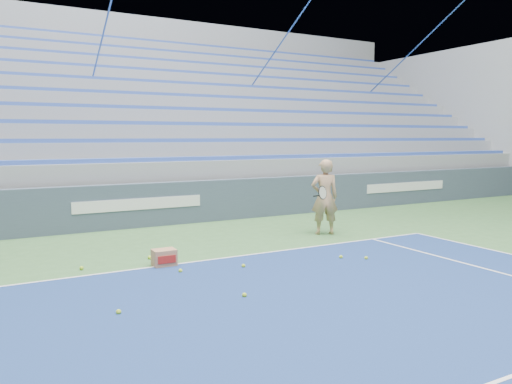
{
  "coord_description": "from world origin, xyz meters",
  "views": [
    {
      "loc": [
        -3.31,
        3.62,
        2.26
      ],
      "look_at": [
        1.46,
        12.38,
        1.15
      ],
      "focal_mm": 35.0,
      "sensor_mm": 36.0,
      "label": 1
    }
  ],
  "objects": [
    {
      "name": "tennis_ball_0",
      "position": [
        -0.53,
        11.36,
        0.03
      ],
      "size": [
        0.07,
        0.07,
        0.07
      ],
      "primitive_type": "sphere",
      "color": "#B8DA2C",
      "rests_on": "ground"
    },
    {
      "name": "tennis_player",
      "position": [
        3.55,
        12.9,
        0.87
      ],
      "size": [
        0.98,
        0.93,
        1.74
      ],
      "color": "tan",
      "rests_on": "ground"
    },
    {
      "name": "ball_box",
      "position": [
        -0.63,
        11.91,
        0.15
      ],
      "size": [
        0.4,
        0.31,
        0.3
      ],
      "color": "#A97652",
      "rests_on": "ground"
    },
    {
      "name": "tennis_ball_3",
      "position": [
        0.53,
        11.13,
        0.03
      ],
      "size": [
        0.07,
        0.07,
        0.07
      ],
      "primitive_type": "sphere",
      "color": "#B8DA2C",
      "rests_on": "ground"
    },
    {
      "name": "sponsor_barrier",
      "position": [
        0.0,
        15.88,
        0.55
      ],
      "size": [
        30.0,
        0.32,
        1.1
      ],
      "color": "#3B495B",
      "rests_on": "ground"
    },
    {
      "name": "tennis_ball_6",
      "position": [
        2.78,
        10.55,
        0.03
      ],
      "size": [
        0.07,
        0.07,
        0.07
      ],
      "primitive_type": "sphere",
      "color": "#B8DA2C",
      "rests_on": "ground"
    },
    {
      "name": "bleachers",
      "position": [
        0.0,
        21.6,
        2.36
      ],
      "size": [
        31.0,
        9.15,
        7.3
      ],
      "color": "gray",
      "rests_on": "ground"
    },
    {
      "name": "tennis_ball_7",
      "position": [
        -0.72,
        12.51,
        0.03
      ],
      "size": [
        0.07,
        0.07,
        0.07
      ],
      "primitive_type": "sphere",
      "color": "#B8DA2C",
      "rests_on": "ground"
    },
    {
      "name": "tennis_ball_4",
      "position": [
        -1.91,
        9.87,
        0.03
      ],
      "size": [
        0.07,
        0.07,
        0.07
      ],
      "primitive_type": "sphere",
      "color": "#B8DA2C",
      "rests_on": "ground"
    },
    {
      "name": "tennis_ball_1",
      "position": [
        -1.96,
        12.33,
        0.03
      ],
      "size": [
        0.07,
        0.07,
        0.07
      ],
      "primitive_type": "sphere",
      "color": "#B8DA2C",
      "rests_on": "ground"
    },
    {
      "name": "tennis_ball_5",
      "position": [
        -0.18,
        9.7,
        0.03
      ],
      "size": [
        0.07,
        0.07,
        0.07
      ],
      "primitive_type": "sphere",
      "color": "#B8DA2C",
      "rests_on": "ground"
    },
    {
      "name": "tennis_ball_2",
      "position": [
        2.42,
        10.84,
        0.03
      ],
      "size": [
        0.07,
        0.07,
        0.07
      ],
      "primitive_type": "sphere",
      "color": "#B8DA2C",
      "rests_on": "ground"
    }
  ]
}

